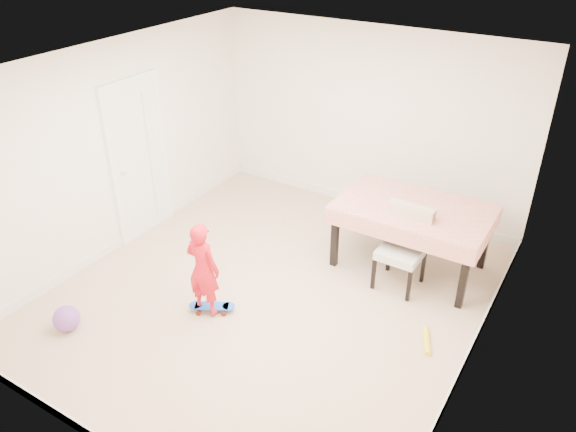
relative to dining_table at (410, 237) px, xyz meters
The scene contains 16 objects.
ground 1.80m from the dining_table, 130.38° to the right, with size 5.00×5.00×0.00m, color tan.
ceiling 2.78m from the dining_table, 130.38° to the right, with size 4.50×5.00×0.04m, color white.
wall_back 1.84m from the dining_table, 134.75° to the left, with size 4.50×0.04×2.60m, color white.
wall_front 4.08m from the dining_table, 106.57° to the right, with size 4.50×0.04×2.60m, color white.
wall_left 3.73m from the dining_table, 158.37° to the right, with size 0.04×5.00×2.60m, color white.
wall_right 1.94m from the dining_table, 50.65° to the right, with size 0.04×5.00×2.60m, color white.
door 3.57m from the dining_table, 162.87° to the right, with size 0.10×0.94×2.11m, color white.
baseboard_back 1.66m from the dining_table, 134.51° to the left, with size 4.50×0.02×0.12m, color white.
baseboard_left 3.65m from the dining_table, 158.42° to the right, with size 0.02×5.00×0.12m, color white.
baseboard_right 1.77m from the dining_table, 50.39° to the right, with size 0.02×5.00×0.12m, color white.
dining_table is the anchor object (origin of this frame).
dining_chair 0.44m from the dining_table, 84.00° to the right, with size 0.53×0.61×0.98m, color white, non-canonical shape.
skateboard 2.50m from the dining_table, 127.68° to the right, with size 0.51×0.18×0.08m, color blue, non-canonical shape.
child 2.54m from the dining_table, 127.72° to the right, with size 0.40×0.26×1.09m, color red.
balloon 3.99m from the dining_table, 131.27° to the right, with size 0.28×0.28×0.28m, color purple.
foam_toy 1.44m from the dining_table, 60.68° to the right, with size 0.06×0.06×0.40m, color yellow.
Camera 1 is at (2.88, -4.33, 3.98)m, focal length 35.00 mm.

